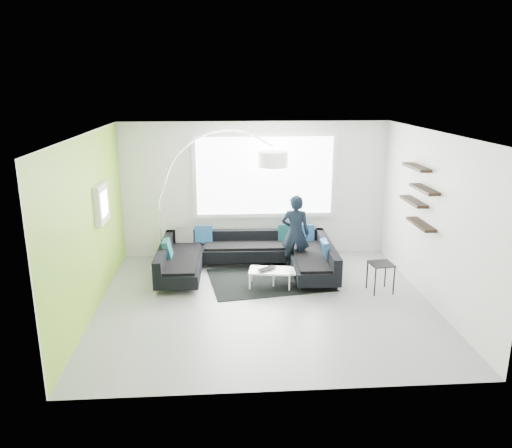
{
  "coord_description": "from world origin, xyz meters",
  "views": [
    {
      "loc": [
        -0.68,
        -7.64,
        3.53
      ],
      "look_at": [
        -0.09,
        0.9,
        1.11
      ],
      "focal_mm": 35.0,
      "sensor_mm": 36.0,
      "label": 1
    }
  ],
  "objects": [
    {
      "name": "rug",
      "position": [
        0.17,
        0.99,
        0.01
      ],
      "size": [
        2.38,
        1.88,
        0.01
      ],
      "primitive_type": "cube",
      "rotation": [
        0.0,
        0.0,
        0.15
      ],
      "color": "black",
      "rests_on": "ground"
    },
    {
      "name": "side_table",
      "position": [
        2.05,
        0.31,
        0.26
      ],
      "size": [
        0.42,
        0.42,
        0.53
      ],
      "primitive_type": "cube",
      "rotation": [
        0.0,
        0.0,
        0.11
      ],
      "color": "black",
      "rests_on": "ground"
    },
    {
      "name": "laptop",
      "position": [
        0.13,
        0.65,
        0.33
      ],
      "size": [
        0.61,
        0.61,
        0.03
      ],
      "primitive_type": "imported",
      "rotation": [
        0.0,
        0.0,
        0.69
      ],
      "color": "black",
      "rests_on": "coffee_table"
    },
    {
      "name": "coffee_table",
      "position": [
        0.33,
        0.72,
        0.16
      ],
      "size": [
        1.03,
        0.69,
        0.31
      ],
      "primitive_type": "cube",
      "rotation": [
        0.0,
        0.0,
        -0.15
      ],
      "color": "silver",
      "rests_on": "ground"
    },
    {
      "name": "sectional_sofa",
      "position": [
        -0.24,
        1.34,
        0.31
      ],
      "size": [
        3.31,
        2.1,
        0.7
      ],
      "rotation": [
        0.0,
        0.0,
        -0.02
      ],
      "color": "black",
      "rests_on": "ground"
    },
    {
      "name": "room_shell",
      "position": [
        0.04,
        0.21,
        1.81
      ],
      "size": [
        5.54,
        5.04,
        2.82
      ],
      "color": "silver",
      "rests_on": "ground"
    },
    {
      "name": "arc_lamp",
      "position": [
        -1.88,
        1.66,
        1.35
      ],
      "size": [
        2.54,
        0.81,
        2.71
      ],
      "primitive_type": null,
      "rotation": [
        0.0,
        0.0,
        0.05
      ],
      "color": "silver",
      "rests_on": "ground"
    },
    {
      "name": "person",
      "position": [
        0.71,
        1.5,
        0.75
      ],
      "size": [
        0.72,
        0.62,
        1.5
      ],
      "primitive_type": "imported",
      "rotation": [
        0.0,
        0.0,
        2.89
      ],
      "color": "black",
      "rests_on": "ground"
    },
    {
      "name": "ground",
      "position": [
        0.0,
        0.0,
        0.0
      ],
      "size": [
        5.5,
        5.5,
        0.0
      ],
      "primitive_type": "plane",
      "color": "gray",
      "rests_on": "ground"
    }
  ]
}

